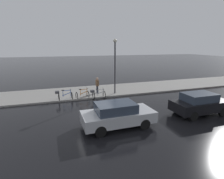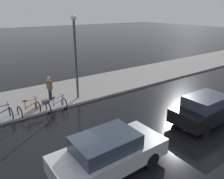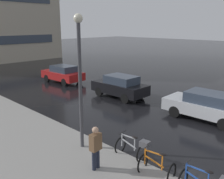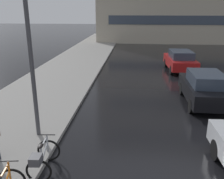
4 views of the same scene
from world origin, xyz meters
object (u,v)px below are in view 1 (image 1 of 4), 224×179
(car_silver, at_px, (118,115))
(pedestrian, at_px, (97,85))
(bicycle_nearest, at_px, (64,95))
(streetlamp, at_px, (115,61))
(car_black, at_px, (200,103))
(bicycle_second, at_px, (82,95))
(bicycle_third, at_px, (97,94))

(car_silver, relative_size, pedestrian, 2.55)
(bicycle_nearest, height_order, car_silver, car_silver)
(streetlamp, bearing_deg, car_black, 30.92)
(bicycle_second, xyz_separation_m, car_black, (6.22, 7.30, 0.41))
(bicycle_third, bearing_deg, car_black, 45.94)
(bicycle_third, relative_size, car_black, 0.34)
(bicycle_nearest, height_order, car_black, car_black)
(car_black, distance_m, streetlamp, 8.19)
(bicycle_second, bearing_deg, car_black, 49.58)
(bicycle_second, height_order, streetlamp, streetlamp)
(bicycle_third, bearing_deg, car_silver, -1.60)
(bicycle_nearest, bearing_deg, pedestrian, 110.33)
(bicycle_third, bearing_deg, pedestrian, 166.85)
(bicycle_second, bearing_deg, bicycle_third, 72.43)
(bicycle_third, height_order, car_silver, car_silver)
(car_silver, bearing_deg, bicycle_second, -169.73)
(bicycle_nearest, height_order, pedestrian, pedestrian)
(streetlamp, bearing_deg, pedestrian, -113.86)
(bicycle_third, height_order, car_black, car_black)
(bicycle_third, xyz_separation_m, car_silver, (5.87, -0.16, 0.30))
(streetlamp, bearing_deg, car_silver, -17.64)
(bicycle_nearest, bearing_deg, car_black, 55.44)
(car_black, bearing_deg, bicycle_second, -130.42)
(bicycle_third, relative_size, streetlamp, 0.25)
(bicycle_nearest, relative_size, streetlamp, 0.27)
(bicycle_nearest, xyz_separation_m, streetlamp, (-0.52, 4.95, 2.78))
(bicycle_nearest, height_order, bicycle_third, bicycle_nearest)
(car_black, relative_size, pedestrian, 2.37)
(bicycle_second, distance_m, pedestrian, 2.13)
(bicycle_second, distance_m, car_black, 9.60)
(bicycle_second, bearing_deg, car_silver, 10.27)
(bicycle_second, height_order, car_silver, car_silver)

